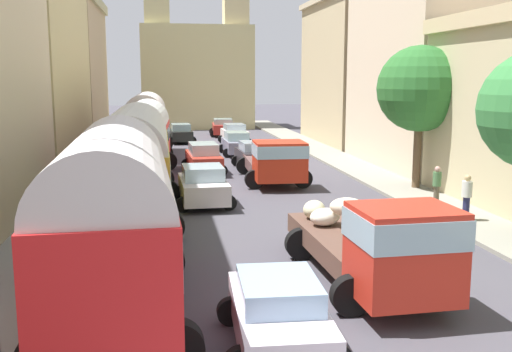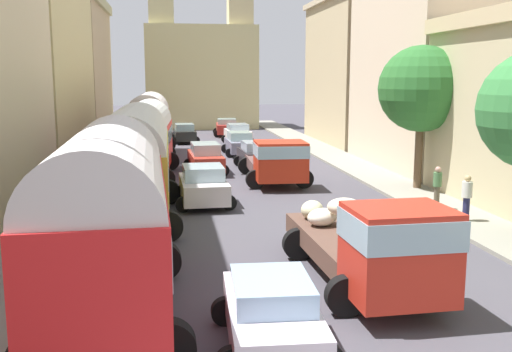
{
  "view_description": "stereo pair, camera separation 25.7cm",
  "coord_description": "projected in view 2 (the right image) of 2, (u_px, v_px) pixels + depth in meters",
  "views": [
    {
      "loc": [
        -3.56,
        -5.79,
        5.18
      ],
      "look_at": [
        0.0,
        16.77,
        1.34
      ],
      "focal_mm": 41.6,
      "sensor_mm": 36.0,
      "label": 1
    },
    {
      "loc": [
        -3.3,
        -5.83,
        5.18
      ],
      "look_at": [
        0.0,
        16.77,
        1.34
      ],
      "focal_mm": 41.6,
      "sensor_mm": 36.0,
      "label": 2
    }
  ],
  "objects": [
    {
      "name": "car_1",
      "position": [
        239.0,
        143.0,
        39.45
      ],
      "size": [
        2.26,
        4.04,
        1.55
      ],
      "color": "gray",
      "rests_on": "ground"
    },
    {
      "name": "ground_plane",
      "position": [
        230.0,
        170.0,
        33.37
      ],
      "size": [
        154.0,
        154.0,
        0.0
      ],
      "primitive_type": "plane",
      "color": "#46434B"
    },
    {
      "name": "building_right_3",
      "position": [
        358.0,
        71.0,
        45.93
      ],
      "size": [
        6.12,
        12.3,
        11.13
      ],
      "color": "tan",
      "rests_on": "ground"
    },
    {
      "name": "sidewalk_left",
      "position": [
        98.0,
        171.0,
        32.32
      ],
      "size": [
        2.5,
        70.0,
        0.14
      ],
      "primitive_type": "cube",
      "color": "gray",
      "rests_on": "ground"
    },
    {
      "name": "building_right_2",
      "position": [
        432.0,
        44.0,
        33.36
      ],
      "size": [
        6.51,
        11.61,
        13.89
      ],
      "color": "beige",
      "rests_on": "ground"
    },
    {
      "name": "building_left_3",
      "position": [
        72.0,
        70.0,
        48.14
      ],
      "size": [
        5.57,
        13.35,
        11.38
      ],
      "color": "tan",
      "rests_on": "ground"
    },
    {
      "name": "car_4",
      "position": [
        271.0,
        312.0,
        11.36
      ],
      "size": [
        2.36,
        3.78,
        1.4
      ],
      "color": "silver",
      "rests_on": "ground"
    },
    {
      "name": "car_5",
      "position": [
        203.0,
        185.0,
        24.08
      ],
      "size": [
        2.47,
        3.77,
        1.61
      ],
      "color": "silver",
      "rests_on": "ground"
    },
    {
      "name": "car_6",
      "position": [
        205.0,
        158.0,
        32.27
      ],
      "size": [
        2.35,
        4.42,
        1.61
      ],
      "color": "#B03123",
      "rests_on": "ground"
    },
    {
      "name": "cargo_truck_0",
      "position": [
        372.0,
        244.0,
        14.16
      ],
      "size": [
        3.17,
        6.99,
        2.45
      ],
      "color": "red",
      "rests_on": "ground"
    },
    {
      "name": "pedestrian_2",
      "position": [
        467.0,
        197.0,
        20.82
      ],
      "size": [
        0.39,
        0.39,
        1.78
      ],
      "color": "#212246",
      "rests_on": "ground"
    },
    {
      "name": "cargo_truck_1",
      "position": [
        276.0,
        160.0,
        28.79
      ],
      "size": [
        3.33,
        7.27,
        2.24
      ],
      "color": "red",
      "rests_on": "ground"
    },
    {
      "name": "car_2",
      "position": [
        238.0,
        134.0,
        45.68
      ],
      "size": [
        2.36,
        3.91,
        1.58
      ],
      "color": "silver",
      "rests_on": "ground"
    },
    {
      "name": "roadside_tree_2",
      "position": [
        421.0,
        89.0,
        26.5
      ],
      "size": [
        3.87,
        3.87,
        6.57
      ],
      "color": "brown",
      "rests_on": "ground"
    },
    {
      "name": "car_0",
      "position": [
        257.0,
        155.0,
        33.61
      ],
      "size": [
        2.48,
        3.78,
        1.54
      ],
      "color": "#272226",
      "rests_on": "ground"
    },
    {
      "name": "distant_church",
      "position": [
        201.0,
        69.0,
        60.14
      ],
      "size": [
        10.97,
        7.39,
        17.53
      ],
      "color": "#CBC28A",
      "rests_on": "ground"
    },
    {
      "name": "parked_bus_3",
      "position": [
        149.0,
        122.0,
        38.68
      ],
      "size": [
        3.42,
        8.18,
        4.12
      ],
      "color": "red",
      "rests_on": "ground"
    },
    {
      "name": "sidewalk_right",
      "position": [
        354.0,
        166.0,
        34.39
      ],
      "size": [
        2.5,
        70.0,
        0.14
      ],
      "primitive_type": "cube",
      "color": "gray",
      "rests_on": "ground"
    },
    {
      "name": "parked_bus_2",
      "position": [
        144.0,
        137.0,
        29.91
      ],
      "size": [
        3.6,
        9.53,
        3.92
      ],
      "color": "red",
      "rests_on": "ground"
    },
    {
      "name": "car_7",
      "position": [
        184.0,
        133.0,
        46.84
      ],
      "size": [
        2.3,
        3.87,
        1.49
      ],
      "color": "black",
      "rests_on": "ground"
    },
    {
      "name": "car_3",
      "position": [
        227.0,
        127.0,
        52.09
      ],
      "size": [
        2.51,
        4.01,
        1.52
      ],
      "color": "#AA2923",
      "rests_on": "ground"
    },
    {
      "name": "parked_bus_0",
      "position": [
        109.0,
        216.0,
        12.32
      ],
      "size": [
        3.36,
        8.14,
        4.17
      ],
      "color": "red",
      "rests_on": "ground"
    },
    {
      "name": "parked_bus_1",
      "position": [
        134.0,
        159.0,
        21.11
      ],
      "size": [
        3.32,
        9.18,
        4.11
      ],
      "color": "gold",
      "rests_on": "ground"
    },
    {
      "name": "pedestrian_1",
      "position": [
        437.0,
        186.0,
        22.69
      ],
      "size": [
        0.45,
        0.45,
        1.79
      ],
      "color": "brown",
      "rests_on": "ground"
    },
    {
      "name": "building_left_2",
      "position": [
        27.0,
        64.0,
        33.98
      ],
      "size": [
        5.66,
        14.65,
        11.81
      ],
      "color": "#D3C286",
      "rests_on": "ground"
    }
  ]
}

